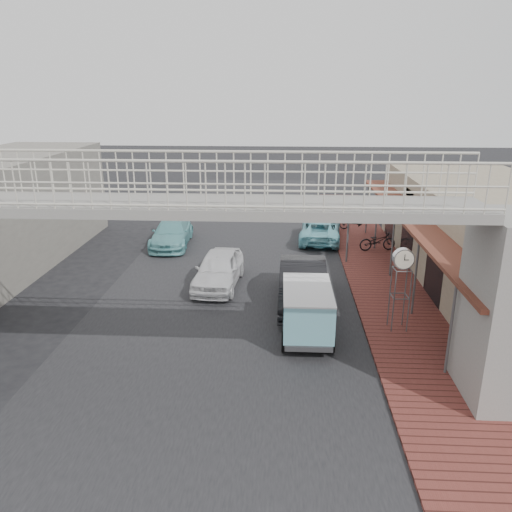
# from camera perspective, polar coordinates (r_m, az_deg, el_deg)

# --- Properties ---
(ground) EXTENTS (120.00, 120.00, 0.00)m
(ground) POSITION_cam_1_polar(r_m,az_deg,el_deg) (17.81, -4.15, -7.71)
(ground) COLOR black
(ground) RESTS_ON ground
(road_strip) EXTENTS (10.00, 60.00, 0.01)m
(road_strip) POSITION_cam_1_polar(r_m,az_deg,el_deg) (17.81, -4.15, -7.69)
(road_strip) COLOR black
(road_strip) RESTS_ON ground
(sidewalk) EXTENTS (3.00, 40.00, 0.10)m
(sidewalk) POSITION_cam_1_polar(r_m,az_deg,el_deg) (20.85, 15.00, -4.17)
(sidewalk) COLOR brown
(sidewalk) RESTS_ON ground
(shophouse_row) EXTENTS (7.20, 18.00, 4.00)m
(shophouse_row) POSITION_cam_1_polar(r_m,az_deg,el_deg) (22.48, 26.13, 1.48)
(shophouse_row) COLOR gray
(shophouse_row) RESTS_ON ground
(footbridge) EXTENTS (16.40, 2.40, 6.34)m
(footbridge) POSITION_cam_1_polar(r_m,az_deg,el_deg) (12.92, -6.68, -2.78)
(footbridge) COLOR gray
(footbridge) RESTS_ON ground
(white_hatchback) EXTENTS (2.02, 4.39, 1.46)m
(white_hatchback) POSITION_cam_1_polar(r_m,az_deg,el_deg) (20.91, -4.31, -1.51)
(white_hatchback) COLOR white
(white_hatchback) RESTS_ON ground
(dark_sedan) EXTENTS (1.84, 5.05, 1.65)m
(dark_sedan) POSITION_cam_1_polar(r_m,az_deg,el_deg) (19.09, 5.34, -3.20)
(dark_sedan) COLOR black
(dark_sedan) RESTS_ON ground
(angkot_curb) EXTENTS (2.52, 4.71, 1.26)m
(angkot_curb) POSITION_cam_1_polar(r_m,az_deg,el_deg) (27.44, 7.36, 3.00)
(angkot_curb) COLOR #7DCEDA
(angkot_curb) RESTS_ON ground
(angkot_far) EXTENTS (2.12, 4.70, 1.34)m
(angkot_far) POSITION_cam_1_polar(r_m,az_deg,el_deg) (26.81, -9.60, 2.62)
(angkot_far) COLOR #67AFB3
(angkot_far) RESTS_ON ground
(angkot_van) EXTENTS (1.67, 3.58, 1.75)m
(angkot_van) POSITION_cam_1_polar(r_m,az_deg,el_deg) (16.63, 5.84, -5.51)
(angkot_van) COLOR black
(angkot_van) RESTS_ON ground
(motorcycle_near) EXTENTS (1.97, 1.01, 0.98)m
(motorcycle_near) POSITION_cam_1_polar(r_m,az_deg,el_deg) (26.00, 13.71, 1.68)
(motorcycle_near) COLOR black
(motorcycle_near) RESTS_ON sidewalk
(motorcycle_far) EXTENTS (1.57, 1.10, 0.93)m
(motorcycle_far) POSITION_cam_1_polar(r_m,az_deg,el_deg) (29.84, 9.17, 4.04)
(motorcycle_far) COLOR black
(motorcycle_far) RESTS_ON sidewalk
(street_clock) EXTENTS (0.71, 0.59, 2.86)m
(street_clock) POSITION_cam_1_polar(r_m,az_deg,el_deg) (17.00, 16.44, -0.73)
(street_clock) COLOR #59595B
(street_clock) RESTS_ON sidewalk
(arrow_sign) EXTENTS (1.68, 1.12, 2.79)m
(arrow_sign) POSITION_cam_1_polar(r_m,az_deg,el_deg) (23.35, 12.22, 4.39)
(arrow_sign) COLOR #59595B
(arrow_sign) RESTS_ON sidewalk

